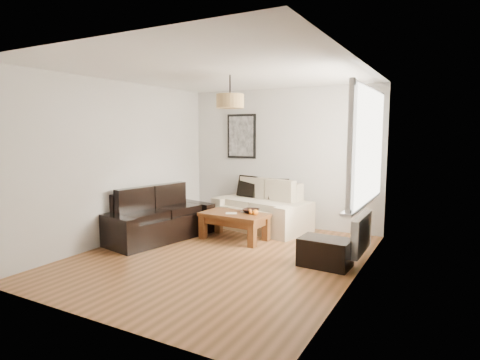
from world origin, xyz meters
The scene contains 21 objects.
floor centered at (0.00, 0.00, 0.00)m, with size 4.50×4.50×0.00m, color brown.
ceiling centered at (0.00, 0.00, 2.60)m, with size 3.80×4.50×0.00m, color white, non-canonical shape.
wall_back centered at (0.00, 2.25, 1.30)m, with size 3.80×0.04×2.60m, color silver, non-canonical shape.
wall_front centered at (0.00, -2.25, 1.30)m, with size 3.80×0.04×2.60m, color silver, non-canonical shape.
wall_left centered at (-1.90, 0.00, 1.30)m, with size 0.04×4.50×2.60m, color silver, non-canonical shape.
wall_right centered at (1.90, 0.00, 1.30)m, with size 0.04×4.50×2.60m, color silver, non-canonical shape.
window_bay centered at (1.86, 0.80, 1.60)m, with size 0.14×1.90×1.60m, color white, non-canonical shape.
radiator centered at (1.82, 0.80, 0.38)m, with size 0.10×0.90×0.52m, color white.
poster centered at (-0.85, 2.22, 1.70)m, with size 0.62×0.04×0.87m, color black, non-canonical shape.
pendant_shade centered at (0.00, 0.30, 2.23)m, with size 0.40×0.40×0.20m, color tan.
loveseat_cream centered at (-0.19, 1.78, 0.43)m, with size 1.72×0.94×0.85m, color #C1B59C, non-canonical shape.
sofa_leather centered at (-1.43, 0.35, 0.40)m, with size 1.84×0.90×0.80m, color black, non-canonical shape.
coffee_table centered at (-0.27, 0.89, 0.22)m, with size 1.10×0.60×0.45m, color brown, non-canonical shape.
ottoman centered at (1.45, 0.32, 0.19)m, with size 0.67×0.43×0.38m, color black.
cushion_left centered at (-0.58, 1.99, 0.74)m, with size 0.41×0.13×0.41m, color black.
cushion_right centered at (0.06, 1.99, 0.73)m, with size 0.39×0.12×0.39m, color black.
fruit_bowl centered at (-0.03, 1.03, 0.48)m, with size 0.28×0.28×0.07m, color black.
orange_a centered at (0.03, 0.91, 0.49)m, with size 0.06×0.06×0.06m, color orange.
orange_b centered at (0.10, 0.94, 0.49)m, with size 0.09×0.09×0.09m, color orange.
orange_c centered at (-0.02, 0.99, 0.49)m, with size 0.06×0.06×0.06m, color orange.
papers centered at (-0.30, 0.85, 0.45)m, with size 0.18×0.13×0.01m, color silver.
Camera 1 is at (2.91, -4.74, 1.80)m, focal length 29.70 mm.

